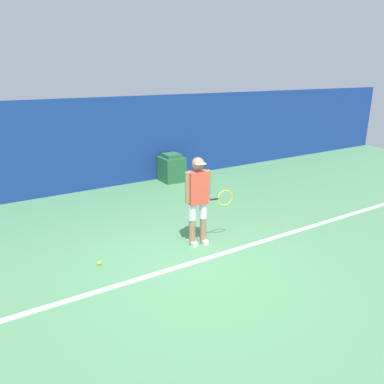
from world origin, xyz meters
TOP-DOWN VIEW (x-y plane):
  - ground_plane at (0.00, 0.00)m, footprint 24.00×24.00m
  - back_wall at (0.00, 5.18)m, footprint 24.00×0.10m
  - court_baseline at (0.00, 0.21)m, footprint 21.60×0.10m
  - tennis_player at (0.53, 0.78)m, footprint 0.93×0.31m
  - tennis_ball at (-1.31, 0.98)m, footprint 0.07×0.07m
  - covered_chair at (2.16, 4.75)m, footprint 0.63×0.67m

SIDE VIEW (x-z plane):
  - ground_plane at x=0.00m, z-range 0.00..0.00m
  - court_baseline at x=0.00m, z-range 0.00..0.01m
  - tennis_ball at x=-1.31m, z-range 0.00..0.07m
  - covered_chair at x=2.16m, z-range -0.02..0.79m
  - tennis_player at x=0.53m, z-range 0.09..1.75m
  - back_wall at x=0.00m, z-range 0.00..2.44m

